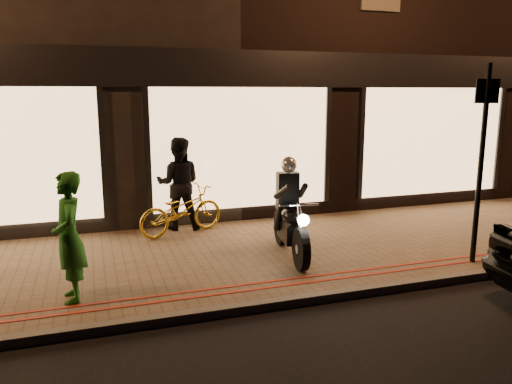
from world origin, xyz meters
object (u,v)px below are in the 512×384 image
at_px(person_green, 69,237).
at_px(motorcycle, 290,218).
at_px(sign_post, 482,154).
at_px(bicycle_gold, 181,210).

bearing_deg(person_green, motorcycle, 97.12).
xyz_separation_m(sign_post, bicycle_gold, (-4.00, 2.98, -1.23)).
bearing_deg(motorcycle, bicycle_gold, 136.93).
height_order(sign_post, bicycle_gold, sign_post).
bearing_deg(bicycle_gold, motorcycle, -161.34).
distance_m(motorcycle, person_green, 3.37).
height_order(motorcycle, bicycle_gold, motorcycle).
relative_size(motorcycle, person_green, 1.18).
distance_m(motorcycle, bicycle_gold, 2.29).
relative_size(bicycle_gold, person_green, 1.03).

